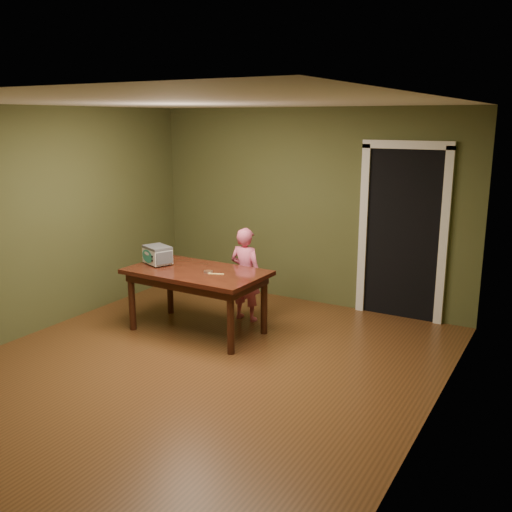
{
  "coord_description": "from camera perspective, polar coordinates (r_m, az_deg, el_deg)",
  "views": [
    {
      "loc": [
        3.16,
        -4.39,
        2.45
      ],
      "look_at": [
        0.07,
        1.0,
        0.95
      ],
      "focal_mm": 40.0,
      "sensor_mm": 36.0,
      "label": 1
    }
  ],
  "objects": [
    {
      "name": "toy_oven",
      "position": [
        6.92,
        -9.84,
        0.17
      ],
      "size": [
        0.42,
        0.35,
        0.22
      ],
      "rotation": [
        0.0,
        0.0,
        -0.4
      ],
      "color": "#4C4F54",
      "rests_on": "dining_table"
    },
    {
      "name": "room_shell",
      "position": [
        5.46,
        -5.85,
        5.67
      ],
      "size": [
        4.52,
        5.02,
        2.61
      ],
      "color": "#484F2A",
      "rests_on": "ground"
    },
    {
      "name": "doorway",
      "position": [
        7.54,
        15.06,
        2.44
      ],
      "size": [
        1.1,
        0.66,
        2.25
      ],
      "color": "black",
      "rests_on": "ground"
    },
    {
      "name": "dining_table",
      "position": [
        6.64,
        -5.94,
        -2.25
      ],
      "size": [
        1.62,
        0.94,
        0.75
      ],
      "rotation": [
        0.0,
        0.0,
        -0.02
      ],
      "color": "black",
      "rests_on": "floor"
    },
    {
      "name": "floor",
      "position": [
        5.94,
        -5.45,
        -10.87
      ],
      "size": [
        5.0,
        5.0,
        0.0
      ],
      "primitive_type": "plane",
      "color": "brown",
      "rests_on": "ground"
    },
    {
      "name": "baking_pan",
      "position": [
        6.49,
        -4.8,
        -1.56
      ],
      "size": [
        0.1,
        0.1,
        0.02
      ],
      "color": "silver",
      "rests_on": "dining_table"
    },
    {
      "name": "child",
      "position": [
        7.03,
        -1.04,
        -1.84
      ],
      "size": [
        0.44,
        0.3,
        1.17
      ],
      "primitive_type": "imported",
      "rotation": [
        0.0,
        0.0,
        3.09
      ],
      "color": "#E75F83",
      "rests_on": "floor"
    },
    {
      "name": "spatula",
      "position": [
        6.42,
        -4.02,
        -1.79
      ],
      "size": [
        0.18,
        0.09,
        0.01
      ],
      "primitive_type": "cube",
      "rotation": [
        0.0,
        0.0,
        0.35
      ],
      "color": "#FFD36E",
      "rests_on": "dining_table"
    }
  ]
}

